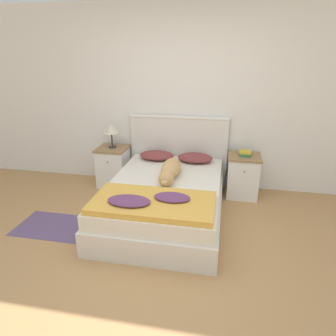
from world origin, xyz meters
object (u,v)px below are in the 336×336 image
(nightstand_right, at_px, (243,176))
(table_lamp, at_px, (111,129))
(book_stack, at_px, (245,153))
(bed, at_px, (165,199))
(pillow_right, at_px, (195,158))
(pillow_left, at_px, (157,155))
(dog, at_px, (170,170))
(nightstand_left, at_px, (113,166))

(nightstand_right, xyz_separation_m, table_lamp, (-1.90, 0.01, 0.57))
(table_lamp, bearing_deg, book_stack, 0.44)
(bed, height_order, pillow_right, pillow_right)
(bed, xyz_separation_m, pillow_left, (-0.28, 0.77, 0.29))
(nightstand_right, height_order, dog, dog)
(nightstand_left, distance_m, pillow_right, 1.25)
(bed, bearing_deg, pillow_left, 109.81)
(pillow_right, xyz_separation_m, table_lamp, (-1.23, 0.02, 0.35))
(bed, distance_m, dog, 0.36)
(book_stack, xyz_separation_m, table_lamp, (-1.91, -0.01, 0.24))
(nightstand_left, distance_m, table_lamp, 0.57)
(nightstand_right, bearing_deg, pillow_left, -179.66)
(dog, xyz_separation_m, book_stack, (0.92, 0.65, 0.07))
(nightstand_left, distance_m, book_stack, 1.93)
(pillow_right, height_order, table_lamp, table_lamp)
(nightstand_right, height_order, table_lamp, table_lamp)
(pillow_left, relative_size, table_lamp, 1.39)
(nightstand_right, height_order, pillow_right, nightstand_right)
(bed, bearing_deg, dog, 75.81)
(table_lamp, bearing_deg, nightstand_left, -90.00)
(dog, distance_m, book_stack, 1.13)
(pillow_left, distance_m, dog, 0.70)
(pillow_right, bearing_deg, table_lamp, 179.02)
(pillow_right, xyz_separation_m, dog, (-0.24, -0.62, 0.04))
(nightstand_left, relative_size, dog, 0.73)
(nightstand_left, xyz_separation_m, nightstand_right, (1.90, 0.00, 0.00))
(nightstand_left, height_order, table_lamp, table_lamp)
(bed, xyz_separation_m, pillow_right, (0.28, 0.77, 0.29))
(pillow_right, height_order, book_stack, book_stack)
(nightstand_right, bearing_deg, book_stack, 77.88)
(nightstand_left, height_order, pillow_right, nightstand_left)
(dog, bearing_deg, bed, -104.19)
(nightstand_right, relative_size, book_stack, 2.55)
(bed, xyz_separation_m, book_stack, (0.96, 0.80, 0.40))
(bed, xyz_separation_m, nightstand_right, (0.95, 0.77, 0.07))
(nightstand_left, distance_m, nightstand_right, 1.90)
(pillow_left, distance_m, pillow_right, 0.55)
(bed, relative_size, nightstand_right, 3.30)
(bed, distance_m, table_lamp, 1.39)
(pillow_left, xyz_separation_m, dog, (0.31, -0.62, 0.04))
(bed, xyz_separation_m, nightstand_left, (-0.95, 0.77, 0.07))
(bed, distance_m, pillow_right, 0.87)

